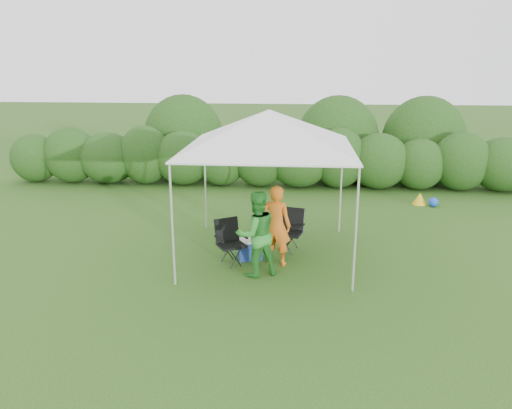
# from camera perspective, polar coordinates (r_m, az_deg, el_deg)

# --- Properties ---
(ground) EXTENTS (70.00, 70.00, 0.00)m
(ground) POSITION_cam_1_polar(r_m,az_deg,el_deg) (9.44, 1.19, -6.84)
(ground) COLOR #335C1C
(hedge) EXTENTS (16.78, 1.53, 1.80)m
(hedge) POSITION_cam_1_polar(r_m,az_deg,el_deg) (14.96, 3.08, 5.16)
(hedge) COLOR #254E18
(hedge) RESTS_ON ground
(canopy) EXTENTS (3.10, 3.10, 2.83)m
(canopy) POSITION_cam_1_polar(r_m,az_deg,el_deg) (9.27, 1.48, 8.55)
(canopy) COLOR silver
(canopy) RESTS_ON ground
(chair_right) EXTENTS (0.61, 0.58, 0.85)m
(chair_right) POSITION_cam_1_polar(r_m,az_deg,el_deg) (10.01, 4.00, -2.57)
(chair_right) COLOR black
(chair_right) RESTS_ON ground
(chair_left) EXTENTS (0.66, 0.65, 0.85)m
(chair_left) POSITION_cam_1_polar(r_m,az_deg,el_deg) (9.37, -3.06, -3.91)
(chair_left) COLOR black
(chair_left) RESTS_ON ground
(man) EXTENTS (0.63, 0.49, 1.52)m
(man) POSITION_cam_1_polar(r_m,az_deg,el_deg) (9.21, 2.32, -2.40)
(man) COLOR orange
(man) RESTS_ON ground
(woman) EXTENTS (0.93, 0.86, 1.54)m
(woman) POSITION_cam_1_polar(r_m,az_deg,el_deg) (8.73, 0.03, -3.39)
(woman) COLOR #2E8A2D
(woman) RESTS_ON ground
(cooler) EXTENTS (0.53, 0.44, 0.39)m
(cooler) POSITION_cam_1_polar(r_m,az_deg,el_deg) (9.63, -0.71, -5.11)
(cooler) COLOR navy
(cooler) RESTS_ON ground
(bottle) EXTENTS (0.07, 0.07, 0.26)m
(bottle) POSITION_cam_1_polar(r_m,az_deg,el_deg) (9.47, -0.37, -3.39)
(bottle) COLOR #592D0C
(bottle) RESTS_ON cooler
(lawn_toy) EXTENTS (0.61, 0.51, 0.31)m
(lawn_toy) POSITION_cam_1_polar(r_m,az_deg,el_deg) (13.88, 18.57, 0.54)
(lawn_toy) COLOR yellow
(lawn_toy) RESTS_ON ground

